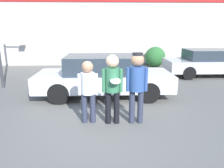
{
  "coord_description": "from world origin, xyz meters",
  "views": [
    {
      "loc": [
        0.05,
        -5.31,
        2.44
      ],
      "look_at": [
        0.26,
        0.21,
        1.01
      ],
      "focal_mm": 35.0,
      "sensor_mm": 36.0,
      "label": 1
    }
  ],
  "objects_px": {
    "person_right": "(137,81)",
    "parked_car_far": "(210,62)",
    "person_left": "(88,87)",
    "person_middle_with_frisbee": "(112,83)",
    "shrub": "(155,57)",
    "parked_car_near": "(103,76)"
  },
  "relations": [
    {
      "from": "parked_car_near",
      "to": "parked_car_far",
      "type": "bearing_deg",
      "value": 30.3
    },
    {
      "from": "person_left",
      "to": "person_right",
      "type": "distance_m",
      "value": 1.25
    },
    {
      "from": "person_left",
      "to": "person_right",
      "type": "height_order",
      "value": "person_right"
    },
    {
      "from": "parked_car_far",
      "to": "person_middle_with_frisbee",
      "type": "bearing_deg",
      "value": -133.16
    },
    {
      "from": "parked_car_far",
      "to": "shrub",
      "type": "xyz_separation_m",
      "value": [
        -2.2,
        2.81,
        -0.06
      ]
    },
    {
      "from": "person_right",
      "to": "parked_car_far",
      "type": "distance_m",
      "value": 7.29
    },
    {
      "from": "parked_car_near",
      "to": "parked_car_far",
      "type": "distance_m",
      "value": 6.36
    },
    {
      "from": "person_left",
      "to": "parked_car_near",
      "type": "relative_size",
      "value": 0.34
    },
    {
      "from": "person_left",
      "to": "shrub",
      "type": "xyz_separation_m",
      "value": [
        3.68,
        8.34,
        -0.34
      ]
    },
    {
      "from": "parked_car_near",
      "to": "shrub",
      "type": "height_order",
      "value": "parked_car_near"
    },
    {
      "from": "shrub",
      "to": "person_middle_with_frisbee",
      "type": "bearing_deg",
      "value": -109.99
    },
    {
      "from": "person_middle_with_frisbee",
      "to": "shrub",
      "type": "xyz_separation_m",
      "value": [
        3.06,
        8.42,
        -0.46
      ]
    },
    {
      "from": "parked_car_near",
      "to": "shrub",
      "type": "xyz_separation_m",
      "value": [
        3.3,
        6.02,
        -0.12
      ]
    },
    {
      "from": "shrub",
      "to": "parked_car_near",
      "type": "bearing_deg",
      "value": -118.71
    },
    {
      "from": "person_right",
      "to": "parked_car_far",
      "type": "height_order",
      "value": "person_right"
    },
    {
      "from": "parked_car_near",
      "to": "shrub",
      "type": "relative_size",
      "value": 3.79
    },
    {
      "from": "person_middle_with_frisbee",
      "to": "parked_car_far",
      "type": "bearing_deg",
      "value": 46.84
    },
    {
      "from": "person_middle_with_frisbee",
      "to": "parked_car_near",
      "type": "xyz_separation_m",
      "value": [
        -0.23,
        2.4,
        -0.34
      ]
    },
    {
      "from": "person_left",
      "to": "person_middle_with_frisbee",
      "type": "relative_size",
      "value": 0.91
    },
    {
      "from": "parked_car_near",
      "to": "person_left",
      "type": "bearing_deg",
      "value": -99.45
    },
    {
      "from": "parked_car_near",
      "to": "parked_car_far",
      "type": "relative_size",
      "value": 1.05
    },
    {
      "from": "parked_car_far",
      "to": "shrub",
      "type": "bearing_deg",
      "value": 128.02
    }
  ]
}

